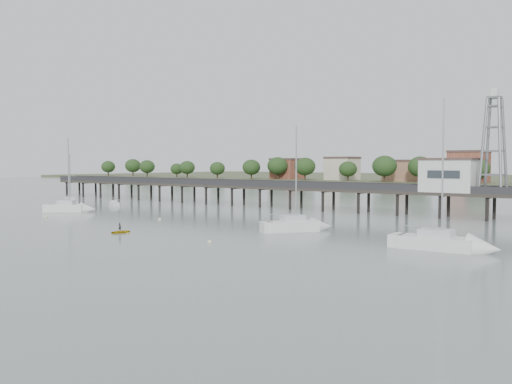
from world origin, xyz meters
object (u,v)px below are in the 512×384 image
sailboat_a (74,208)px  sailboat_d (454,245)px  sailboat_b (71,204)px  pier (312,189)px  yellow_dinghy (120,233)px  white_tender (114,204)px  sailboat_c (303,226)px  lattice_tower (494,146)px

sailboat_a → sailboat_d: (67.27, -3.71, -0.01)m
sailboat_b → sailboat_a: sailboat_a is taller
pier → yellow_dinghy: pier is taller
white_tender → sailboat_c: bearing=10.9°
sailboat_b → yellow_dinghy: (38.56, -19.51, -0.66)m
sailboat_b → sailboat_a: size_ratio=0.78×
pier → sailboat_b: size_ratio=14.13×
sailboat_d → yellow_dinghy: sailboat_d is taller
white_tender → sailboat_a: bearing=-45.3°
pier → white_tender: (-35.27, -16.67, -3.41)m
lattice_tower → white_tender: lattice_tower is taller
sailboat_a → white_tender: (-4.84, 12.48, -0.26)m
sailboat_d → white_tender: sailboat_d is taller
yellow_dinghy → sailboat_b: bearing=163.1°
sailboat_d → sailboat_b: bearing=169.3°
sailboat_a → yellow_dinghy: size_ratio=5.51×
sailboat_a → lattice_tower: bearing=-7.7°
sailboat_a → yellow_dinghy: sailboat_a is taller
sailboat_c → yellow_dinghy: bearing=167.8°
sailboat_b → yellow_dinghy: sailboat_b is taller
pier → sailboat_b: bearing=-148.4°
yellow_dinghy → sailboat_d: bearing=25.8°
lattice_tower → sailboat_a: 69.24m
sailboat_b → sailboat_c: size_ratio=0.76×
white_tender → lattice_tower: bearing=37.5°
sailboat_a → sailboat_d: bearing=-36.1°
sailboat_a → white_tender: size_ratio=3.94×
white_tender → yellow_dinghy: size_ratio=1.40×
sailboat_a → sailboat_c: size_ratio=0.98×
sailboat_c → sailboat_d: bearing=-67.5°
sailboat_a → sailboat_d: size_ratio=0.86×
sailboat_c → lattice_tower: bearing=7.1°
sailboat_d → yellow_dinghy: bearing=-168.1°
sailboat_b → sailboat_d: sailboat_d is taller
sailboat_c → white_tender: 52.92m
lattice_tower → sailboat_c: 33.66m
sailboat_c → yellow_dinghy: 22.66m
pier → white_tender: bearing=-154.7°
lattice_tower → white_tender: 69.65m
sailboat_a → white_tender: 13.39m
pier → sailboat_a: bearing=-136.2°
sailboat_b → yellow_dinghy: 43.22m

